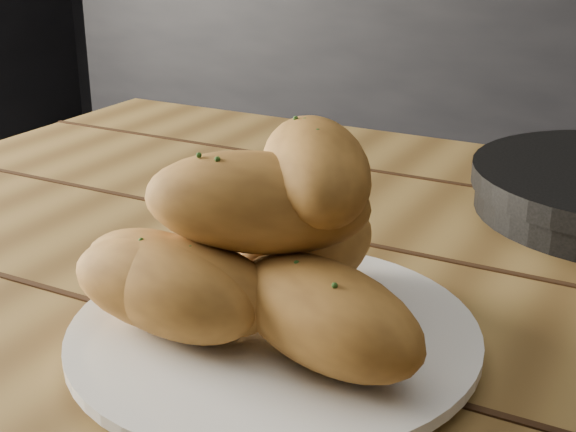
# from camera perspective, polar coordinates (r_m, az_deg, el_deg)

# --- Properties ---
(plate) EXTENTS (0.27, 0.27, 0.02)m
(plate) POSITION_cam_1_polar(r_m,az_deg,el_deg) (0.54, -1.01, -8.60)
(plate) COLOR white
(plate) RESTS_ON table
(bread_rolls) EXTENTS (0.27, 0.21, 0.14)m
(bread_rolls) POSITION_cam_1_polar(r_m,az_deg,el_deg) (0.52, -2.37, -2.59)
(bread_rolls) COLOR #B47832
(bread_rolls) RESTS_ON plate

